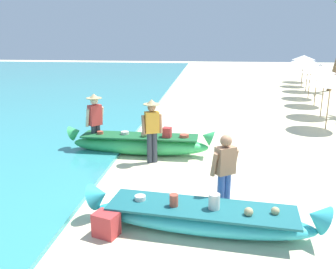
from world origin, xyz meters
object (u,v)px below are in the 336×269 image
at_px(person_tourist_customer, 225,170).
at_px(boat_green_midground, 140,144).
at_px(cooler_box, 106,224).
at_px(person_vendor_assistant, 95,119).
at_px(boat_cyan_foreground, 201,217).
at_px(person_vendor_hatted, 152,127).

bearing_deg(person_tourist_customer, boat_green_midground, 124.19).
relative_size(boat_green_midground, cooler_box, 10.11).
distance_m(person_tourist_customer, person_vendor_assistant, 4.98).
bearing_deg(boat_cyan_foreground, person_tourist_customer, 59.23).
distance_m(boat_green_midground, person_tourist_customer, 4.05).
relative_size(person_tourist_customer, cooler_box, 3.75).
height_order(boat_cyan_foreground, cooler_box, boat_cyan_foreground).
relative_size(boat_cyan_foreground, person_vendor_assistant, 2.46).
distance_m(person_tourist_customer, cooler_box, 2.36).
bearing_deg(person_vendor_hatted, boat_cyan_foreground, -67.53).
bearing_deg(person_vendor_assistant, cooler_box, -70.61).
height_order(boat_cyan_foreground, boat_green_midground, boat_green_midground).
bearing_deg(boat_cyan_foreground, person_vendor_assistant, 127.62).
xyz_separation_m(boat_cyan_foreground, boat_green_midground, (-1.85, 4.00, 0.06)).
distance_m(boat_green_midground, person_vendor_assistant, 1.50).
relative_size(boat_cyan_foreground, person_tourist_customer, 2.69).
distance_m(boat_cyan_foreground, person_tourist_customer, 1.02).
distance_m(person_vendor_assistant, cooler_box, 4.81).
distance_m(boat_cyan_foreground, person_vendor_hatted, 3.74).
xyz_separation_m(boat_green_midground, cooler_box, (0.24, -4.35, -0.11)).
bearing_deg(boat_green_midground, boat_cyan_foreground, -65.23).
bearing_deg(cooler_box, person_tourist_customer, 45.63).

